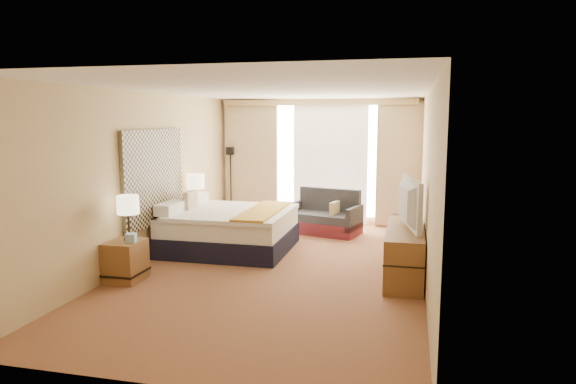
% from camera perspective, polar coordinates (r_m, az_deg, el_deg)
% --- Properties ---
extents(floor, '(4.20, 7.00, 0.02)m').
position_cam_1_polar(floor, '(7.69, -1.18, -8.43)').
color(floor, maroon).
rests_on(floor, ground).
extents(ceiling, '(4.20, 7.00, 0.02)m').
position_cam_1_polar(ceiling, '(7.38, -1.24, 11.31)').
color(ceiling, silver).
rests_on(ceiling, wall_back).
extents(wall_back, '(4.20, 0.02, 2.60)m').
position_cam_1_polar(wall_back, '(10.83, 3.47, 3.42)').
color(wall_back, tan).
rests_on(wall_back, ground).
extents(wall_front, '(4.20, 0.02, 2.60)m').
position_cam_1_polar(wall_front, '(4.18, -13.42, -4.49)').
color(wall_front, tan).
rests_on(wall_front, ground).
extents(wall_left, '(0.02, 7.00, 2.60)m').
position_cam_1_polar(wall_left, '(8.20, -15.56, 1.60)').
color(wall_left, tan).
rests_on(wall_left, ground).
extents(wall_right, '(0.02, 7.00, 2.60)m').
position_cam_1_polar(wall_right, '(7.19, 15.21, 0.72)').
color(wall_right, tan).
rests_on(wall_right, ground).
extents(headboard, '(0.06, 1.85, 1.50)m').
position_cam_1_polar(headboard, '(8.36, -14.65, 1.62)').
color(headboard, black).
rests_on(headboard, wall_left).
extents(nightstand_left, '(0.45, 0.52, 0.55)m').
position_cam_1_polar(nightstand_left, '(7.39, -17.63, -7.30)').
color(nightstand_left, brown).
rests_on(nightstand_left, floor).
extents(nightstand_right, '(0.45, 0.52, 0.55)m').
position_cam_1_polar(nightstand_right, '(9.55, -9.91, -3.55)').
color(nightstand_right, brown).
rests_on(nightstand_right, floor).
extents(media_dresser, '(0.50, 1.80, 0.70)m').
position_cam_1_polar(media_dresser, '(7.37, 12.82, -6.55)').
color(media_dresser, brown).
rests_on(media_dresser, floor).
extents(window, '(2.30, 0.02, 2.30)m').
position_cam_1_polar(window, '(10.76, 4.75, 3.48)').
color(window, white).
rests_on(window, wall_back).
extents(curtains, '(4.12, 0.19, 2.56)m').
position_cam_1_polar(curtains, '(10.71, 3.35, 3.95)').
color(curtains, '#CAB58E').
rests_on(curtains, floor).
extents(bed, '(2.00, 1.83, 0.97)m').
position_cam_1_polar(bed, '(8.69, -6.57, -4.09)').
color(bed, black).
rests_on(bed, floor).
extents(loveseat, '(1.49, 1.04, 0.84)m').
position_cam_1_polar(loveseat, '(9.93, 4.11, -2.97)').
color(loveseat, maroon).
rests_on(loveseat, floor).
extents(floor_lamp, '(0.20, 0.20, 1.59)m').
position_cam_1_polar(floor_lamp, '(11.14, -6.41, 2.61)').
color(floor_lamp, black).
rests_on(floor_lamp, floor).
extents(desk_chair, '(0.45, 0.45, 0.93)m').
position_cam_1_polar(desk_chair, '(9.39, 12.79, -2.97)').
color(desk_chair, black).
rests_on(desk_chair, floor).
extents(lamp_left, '(0.29, 0.29, 0.62)m').
position_cam_1_polar(lamp_left, '(7.25, -17.36, -1.46)').
color(lamp_left, black).
rests_on(lamp_left, nightstand_left).
extents(lamp_right, '(0.31, 0.31, 0.65)m').
position_cam_1_polar(lamp_right, '(9.44, -10.22, 1.08)').
color(lamp_right, black).
rests_on(lamp_right, nightstand_right).
extents(tissue_box, '(0.15, 0.15, 0.12)m').
position_cam_1_polar(tissue_box, '(7.23, -17.05, -4.89)').
color(tissue_box, '#94B6E5').
rests_on(tissue_box, nightstand_left).
extents(telephone, '(0.21, 0.18, 0.07)m').
position_cam_1_polar(telephone, '(9.50, -9.53, -1.71)').
color(telephone, black).
rests_on(telephone, nightstand_right).
extents(television, '(0.37, 1.20, 0.68)m').
position_cam_1_polar(television, '(7.24, 12.60, -1.20)').
color(television, black).
rests_on(television, media_dresser).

